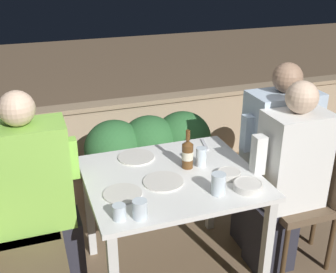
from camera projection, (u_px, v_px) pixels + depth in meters
parapet_wall at (116, 136)px, 3.94m from camera, size 9.00×0.18×0.68m
dining_table at (172, 189)px, 2.49m from camera, size 0.99×0.86×0.74m
planter_hedge at (150, 153)px, 3.49m from camera, size 1.07×0.47×0.71m
chair_left_near at (7, 255)px, 2.12m from camera, size 0.41×0.40×0.85m
chair_left_far at (5, 220)px, 2.40m from camera, size 0.41×0.40×0.85m
person_green_blouse at (37, 197)px, 2.41m from camera, size 0.52×0.26×1.28m
chair_right_near at (310, 189)px, 2.70m from camera, size 0.41×0.40×0.85m
person_white_polo at (286, 179)px, 2.60m from camera, size 0.47×0.26×1.27m
chair_right_far at (295, 170)px, 2.94m from camera, size 0.41×0.40×0.85m
person_blue_shirt at (274, 158)px, 2.83m from camera, size 0.51×0.26×1.30m
beer_bottle at (188, 154)px, 2.50m from camera, size 0.07×0.07×0.24m
plate_0 at (123, 194)px, 2.26m from camera, size 0.21×0.21×0.01m
plate_1 at (136, 157)px, 2.65m from camera, size 0.23×0.23×0.01m
plate_2 at (163, 181)px, 2.37m from camera, size 0.23×0.23×0.01m
bowl_0 at (248, 186)px, 2.30m from camera, size 0.16×0.16×0.04m
bowl_1 at (229, 174)px, 2.42m from camera, size 0.13×0.13×0.04m
glass_cup_0 at (119, 212)px, 2.04m from camera, size 0.07×0.07×0.08m
glass_cup_1 at (201, 157)px, 2.54m from camera, size 0.06×0.06×0.12m
glass_cup_2 at (140, 209)px, 2.04m from camera, size 0.07×0.07×0.10m
glass_cup_3 at (218, 184)px, 2.24m from camera, size 0.08×0.08×0.12m
fork_0 at (205, 144)px, 2.83m from camera, size 0.05×0.17×0.01m
potted_plant at (270, 139)px, 3.64m from camera, size 0.34×0.34×0.72m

